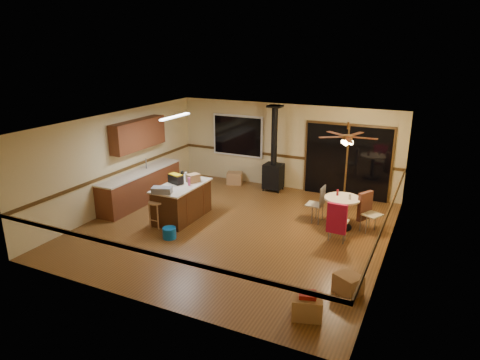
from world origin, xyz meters
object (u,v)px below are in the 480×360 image
Objects in this scene: box_under_window at (235,178)px; toolbox_grey at (162,190)px; bar_stool at (157,214)px; blue_bucket at (169,233)px; toolbox_black at (176,179)px; dining_table at (342,207)px; chair_left at (319,200)px; box_corner_a at (307,307)px; box_corner_b at (348,284)px; kitchen_island at (182,201)px; wood_stove at (274,167)px; chair_right at (366,206)px; chair_near at (337,218)px.

toolbox_grey is at bearing -90.47° from box_under_window.
blue_bucket is at bearing -31.65° from bar_stool.
toolbox_black is 4.19m from dining_table.
toolbox_grey is 0.66m from bar_stool.
chair_left is 1.05× the size of box_corner_a.
chair_left is 3.24m from box_corner_b.
box_corner_b is at bearing 65.46° from box_corner_a.
blue_bucket is at bearing -71.37° from kitchen_island.
toolbox_black reaches higher than box_under_window.
wood_stove reaches higher than toolbox_grey.
wood_stove is 3.15m from dining_table.
blue_bucket is (0.39, -1.15, -0.32)m from kitchen_island.
dining_table is at bearing -165.90° from chair_right.
kitchen_island is 3.33m from wood_stove.
toolbox_grey reaches higher than bar_stool.
toolbox_black is (-1.49, -3.01, 0.28)m from wood_stove.
chair_right is (4.43, 2.02, -0.38)m from toolbox_grey.
chair_right is at bearing 14.10° from dining_table.
chair_near is at bearing 14.12° from toolbox_grey.
box_corner_a is (4.38, -1.88, -0.15)m from bar_stool.
box_corner_a is (3.75, -1.49, 0.06)m from blue_bucket.
chair_near is 2.97m from box_corner_a.
kitchen_island reaches higher than dining_table.
dining_table is 1.23× the size of chair_right.
kitchen_island is at bearing -113.09° from wood_stove.
box_corner_a is at bearing -32.59° from kitchen_island.
kitchen_island is at bearing 160.31° from box_corner_b.
toolbox_black is 1.05m from bar_stool.
chair_right is at bearing 66.44° from chair_near.
toolbox_grey is 4.12m from chair_near.
blue_bucket is 0.66× the size of box_under_window.
wood_stove is 2.63m from chair_left.
box_corner_a is at bearing -114.54° from box_corner_b.
wood_stove is at bearing 143.13° from dining_table.
box_corner_b is (0.46, 1.00, -0.01)m from box_corner_a.
toolbox_black reaches higher than blue_bucket.
chair_near is at bearing -54.89° from chair_left.
dining_table is at bearing 25.52° from bar_stool.
box_corner_a is at bearing -24.58° from toolbox_grey.
chair_right reaches higher than bar_stool.
blue_bucket is 0.64× the size of box_corner_a.
box_under_window is at bearing 134.37° from box_corner_b.
dining_table is 0.61m from chair_left.
chair_right is at bearing 15.46° from toolbox_black.
wood_stove is at bearing 125.10° from box_corner_b.
toolbox_grey reaches higher than dining_table.
chair_left is (-0.59, 0.10, 0.06)m from dining_table.
chair_right is at bearing -22.28° from box_under_window.
bar_stool is at bearing -149.56° from chair_left.
chair_near is 2.09m from box_corner_b.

